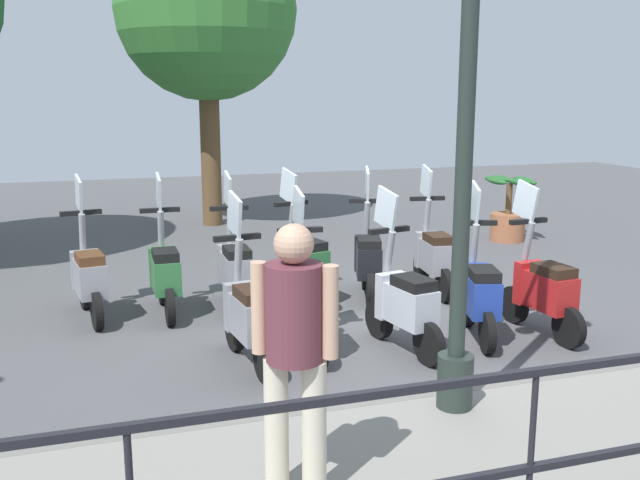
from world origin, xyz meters
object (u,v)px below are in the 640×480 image
object	(u,v)px
potted_palm	(508,214)
scooter_near_3	(308,304)
tree_distant	(206,11)
scooter_far_0	(433,254)
scooter_far_2	(303,261)
scooter_near_0	(542,289)
scooter_far_5	(89,276)
lamp_post_near	(464,156)
scooter_far_4	(165,272)
scooter_far_1	(368,258)
scooter_far_3	(235,269)
pedestrian_distant	(295,341)
scooter_near_1	(479,292)
scooter_near_2	(404,303)
scooter_near_4	(249,314)

from	to	relation	value
potted_palm	scooter_near_3	xyz separation A→B (m)	(-3.94, 4.64, 0.04)
tree_distant	scooter_far_0	xyz separation A→B (m)	(-5.38, -1.82, -3.33)
potted_palm	scooter_far_2	world-z (taller)	scooter_far_2
scooter_near_0	scooter_far_2	distance (m)	2.70
tree_distant	scooter_far_5	xyz separation A→B (m)	(-5.18, 2.18, -3.33)
scooter_far_0	scooter_far_2	xyz separation A→B (m)	(0.13, 1.61, 0.00)
lamp_post_near	scooter_near_3	size ratio (longest dim) A/B	2.71
scooter_near_3	scooter_far_4	bearing A→B (deg)	38.00
scooter_near_3	scooter_far_1	distance (m)	1.96
scooter_far_3	scooter_far_1	bearing A→B (deg)	-88.59
scooter_near_0	scooter_far_4	bearing A→B (deg)	57.36
scooter_far_0	scooter_far_3	xyz separation A→B (m)	(0.02, 2.44, 0.00)
scooter_far_1	scooter_far_5	world-z (taller)	same
potted_palm	tree_distant	bearing A→B (deg)	56.40
pedestrian_distant	scooter_far_4	size ratio (longest dim) A/B	1.03
scooter_near_3	scooter_near_1	bearing A→B (deg)	-92.63
scooter_near_1	scooter_near_3	distance (m)	1.73
potted_palm	scooter_near_2	world-z (taller)	scooter_near_2
scooter_far_0	scooter_far_4	bearing A→B (deg)	94.50
lamp_post_near	scooter_near_1	world-z (taller)	lamp_post_near
lamp_post_near	scooter_near_2	size ratio (longest dim) A/B	2.71
scooter_far_0	scooter_far_2	bearing A→B (deg)	91.74
tree_distant	scooter_near_3	bearing A→B (deg)	178.10
scooter_far_3	tree_distant	bearing A→B (deg)	-6.24
potted_palm	scooter_near_4	world-z (taller)	scooter_near_4
tree_distant	scooter_far_2	xyz separation A→B (m)	(-5.24, -0.21, -3.33)
scooter_near_3	scooter_near_4	size ratio (longest dim) A/B	1.00
scooter_far_4	scooter_near_2	bearing A→B (deg)	-132.24
pedestrian_distant	scooter_far_0	distance (m)	4.99
scooter_near_0	scooter_far_3	xyz separation A→B (m)	(1.75, 2.79, 0.00)
scooter_near_0	tree_distant	bearing A→B (deg)	11.76
pedestrian_distant	scooter_far_5	distance (m)	4.41
scooter_far_1	scooter_far_2	world-z (taller)	same
scooter_far_2	scooter_far_4	distance (m)	1.59
scooter_near_1	scooter_far_1	distance (m)	1.76
scooter_far_0	scooter_far_4	size ratio (longest dim) A/B	1.00
scooter_near_2	scooter_far_3	distance (m)	2.16
tree_distant	scooter_near_3	distance (m)	7.64
scooter_near_0	scooter_far_2	size ratio (longest dim) A/B	1.00
scooter_near_3	tree_distant	bearing A→B (deg)	0.42
pedestrian_distant	scooter_near_3	distance (m)	2.73
scooter_near_1	scooter_far_0	distance (m)	1.67
scooter_far_3	scooter_far_4	world-z (taller)	same
lamp_post_near	tree_distant	size ratio (longest dim) A/B	0.77
scooter_near_3	scooter_far_0	world-z (taller)	same
scooter_near_2	scooter_far_0	size ratio (longest dim) A/B	1.00
tree_distant	scooter_far_5	distance (m)	6.53
scooter_far_1	scooter_far_4	distance (m)	2.37
pedestrian_distant	potted_palm	bearing A→B (deg)	168.87
scooter_near_1	scooter_far_5	world-z (taller)	same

